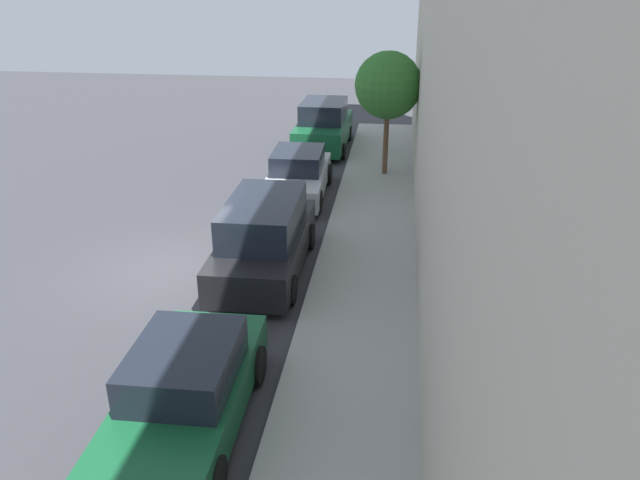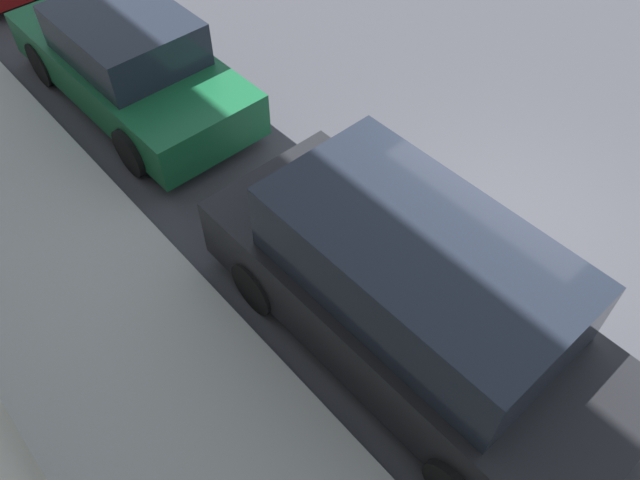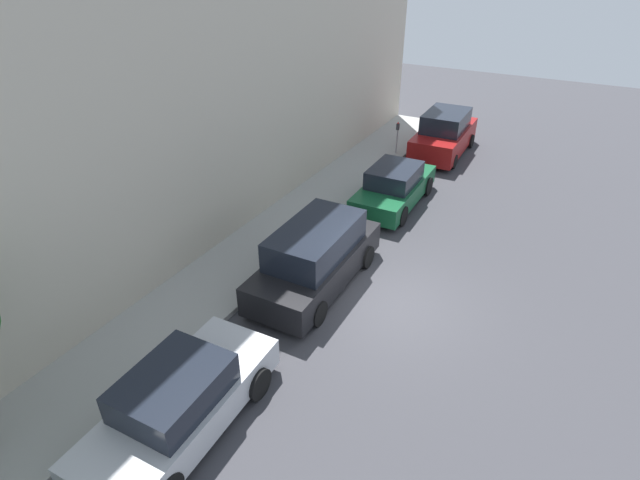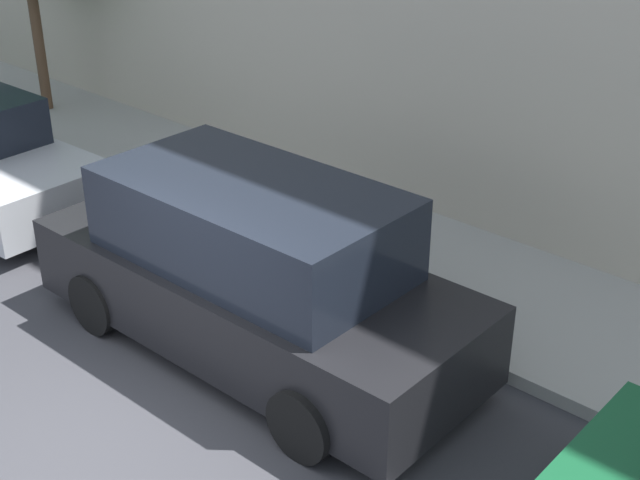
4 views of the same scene
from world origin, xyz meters
TOP-DOWN VIEW (x-y plane):
  - ground_plane at (0.00, 0.00)m, footprint 60.00×60.00m
  - sidewalk at (4.75, 0.00)m, footprint 2.51×32.00m
  - parked_sedan_second at (2.22, -5.64)m, footprint 1.92×4.53m
  - parked_minivan_third at (2.27, 0.21)m, footprint 2.02×4.92m

SIDE VIEW (x-z plane):
  - ground_plane at x=0.00m, z-range 0.00..0.00m
  - sidewalk at x=4.75m, z-range 0.00..0.15m
  - parked_sedan_second at x=2.22m, z-range -0.05..1.49m
  - parked_minivan_third at x=2.27m, z-range -0.03..1.87m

